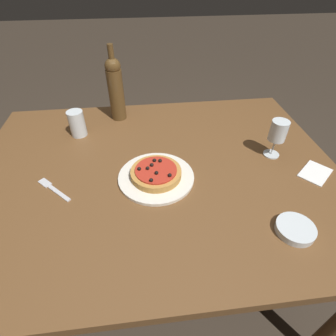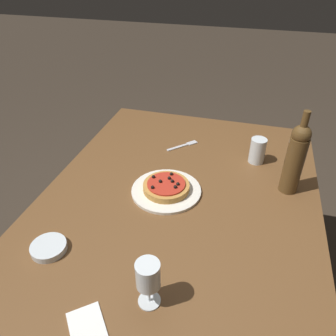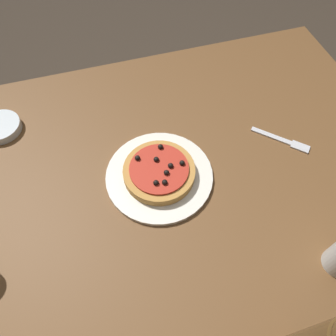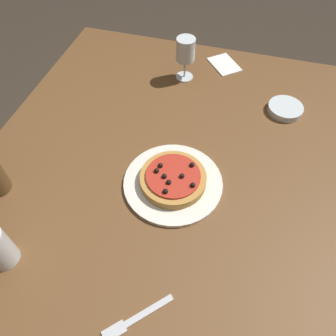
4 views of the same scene
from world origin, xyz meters
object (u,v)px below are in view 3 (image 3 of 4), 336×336
Objects in this scene: dining_table at (164,210)px; pizza at (159,171)px; dinner_plate at (159,176)px; side_bowl at (0,127)px; fork at (284,141)px.

dining_table is 7.61× the size of pizza.
side_bowl is at bearing -35.95° from dinner_plate.
pizza reaches higher than side_bowl.
fork is at bearing -177.98° from dinner_plate.
side_bowl is at bearing -41.48° from dining_table.
dining_table is 12.16× the size of side_bowl.
pizza is 1.38× the size of fork.
side_bowl is (0.39, -0.29, 0.01)m from dinner_plate.
fork is at bearing -177.98° from pizza.
pizza reaches higher than fork.
dinner_plate is 0.37m from fork.
dinner_plate is 0.49m from side_bowl.
fork is (-0.37, -0.01, -0.00)m from dinner_plate.
side_bowl reaches higher than fork.
pizza is at bearing -133.77° from fork.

